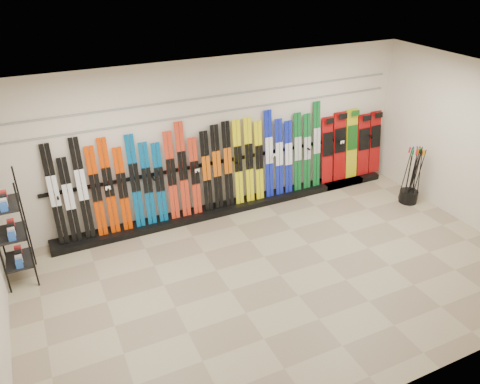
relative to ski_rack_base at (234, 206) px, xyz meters
name	(u,v)px	position (x,y,z in m)	size (l,w,h in m)	color
floor	(280,275)	(-0.22, -2.28, -0.06)	(8.00, 8.00, 0.00)	#87755D
back_wall	(218,137)	(-0.22, 0.22, 1.44)	(8.00, 8.00, 0.00)	beige
right_wall	(478,148)	(3.78, -2.28, 1.44)	(5.00, 5.00, 0.00)	beige
ceiling	(290,93)	(-0.22, -2.28, 2.94)	(8.00, 8.00, 0.00)	silver
ski_rack_base	(234,206)	(0.00, 0.00, 0.00)	(8.00, 0.40, 0.12)	black
skis	(200,171)	(-0.68, 0.05, 0.89)	(5.37, 0.23, 1.83)	black
snowboards	(351,146)	(2.86, 0.07, 0.78)	(1.56, 0.24, 1.52)	#990C0C
accessory_rack	(12,230)	(-3.97, -0.58, 0.84)	(0.40, 0.60, 1.80)	black
pole_bin	(408,196)	(3.38, -1.28, 0.07)	(0.37, 0.37, 0.25)	black
ski_poles	(413,175)	(3.38, -1.29, 0.55)	(0.34, 0.31, 1.18)	black
slatwall_rail_0	(218,112)	(-0.22, 0.20, 1.94)	(7.60, 0.02, 0.03)	gray
slatwall_rail_1	(217,96)	(-0.22, 0.20, 2.24)	(7.60, 0.02, 0.03)	gray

